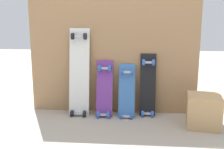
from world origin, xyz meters
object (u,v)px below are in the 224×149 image
skateboard_blue (127,94)px  wooden_crate (203,111)px  skateboard_purple (104,91)px  skateboard_white (79,75)px  skateboard_black (148,88)px

skateboard_blue → wooden_crate: (0.74, -0.23, -0.08)m
skateboard_purple → skateboard_white: bearing=176.1°
skateboard_purple → skateboard_blue: bearing=0.1°
skateboard_white → skateboard_purple: (0.27, -0.02, -0.17)m
skateboard_white → skateboard_purple: size_ratio=1.52×
skateboard_white → skateboard_blue: (0.51, -0.02, -0.19)m
skateboard_white → skateboard_black: bearing=2.2°
skateboard_purple → skateboard_black: 0.46m
skateboard_blue → skateboard_black: bearing=11.6°
skateboard_purple → skateboard_black: (0.46, 0.05, 0.04)m
skateboard_purple → skateboard_blue: 0.24m
wooden_crate → skateboard_blue: bearing=162.8°
skateboard_purple → skateboard_black: skateboard_black is taller
skateboard_white → skateboard_purple: 0.32m
skateboard_white → skateboard_purple: skateboard_white is taller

